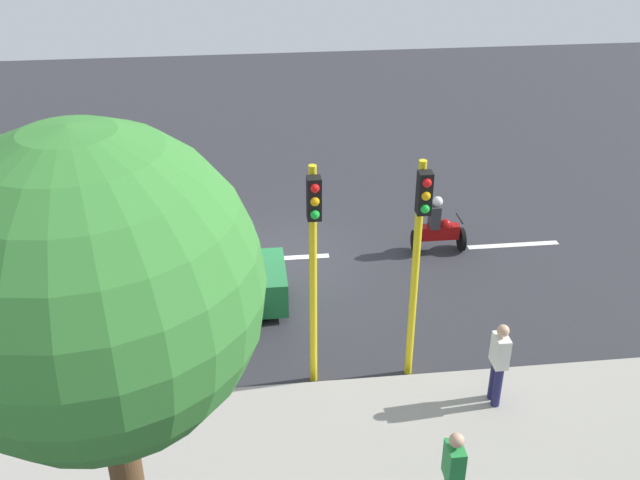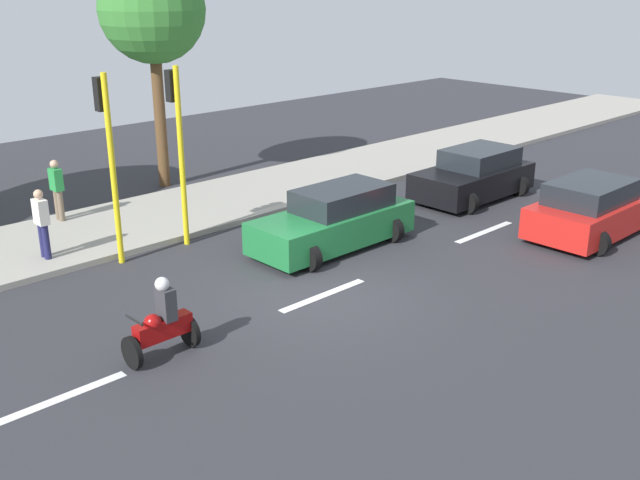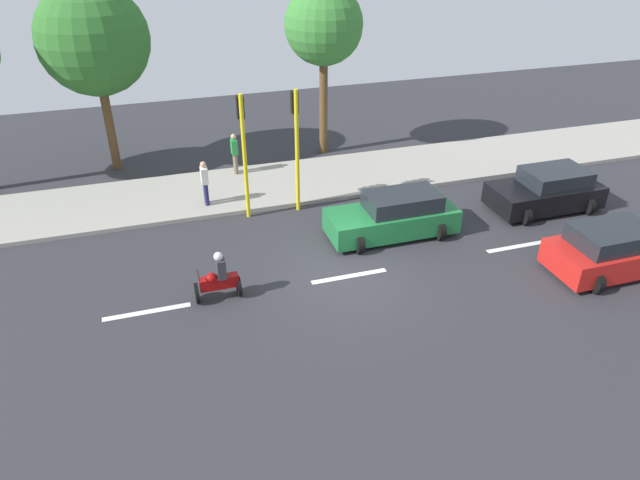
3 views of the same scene
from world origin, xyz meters
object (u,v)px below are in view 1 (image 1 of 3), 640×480
(traffic_light_midblock, at_px, (418,245))
(car_green, at_px, (182,282))
(motorcycle, at_px, (438,229))
(street_tree_north, at_px, (95,294))
(pedestrian_by_tree, at_px, (499,361))
(pedestrian_near_signal, at_px, (453,475))
(traffic_light_corner, at_px, (313,251))

(traffic_light_midblock, bearing_deg, car_green, -122.55)
(motorcycle, distance_m, street_tree_north, 12.60)
(car_green, height_order, pedestrian_by_tree, pedestrian_by_tree)
(pedestrian_by_tree, bearing_deg, traffic_light_midblock, -128.86)
(pedestrian_near_signal, height_order, traffic_light_corner, traffic_light_corner)
(car_green, xyz_separation_m, pedestrian_by_tree, (3.93, 5.80, 0.35))
(car_green, relative_size, traffic_light_corner, 0.98)
(car_green, height_order, pedestrian_near_signal, pedestrian_near_signal)
(motorcycle, bearing_deg, street_tree_north, -32.44)
(pedestrian_near_signal, xyz_separation_m, traffic_light_midblock, (-3.56, 0.21, 1.87))
(traffic_light_midblock, relative_size, street_tree_north, 0.63)
(motorcycle, height_order, traffic_light_corner, traffic_light_corner)
(motorcycle, relative_size, street_tree_north, 0.21)
(pedestrian_by_tree, xyz_separation_m, traffic_light_corner, (-1.07, -3.20, 1.87))
(car_green, xyz_separation_m, traffic_light_corner, (2.86, 2.61, 2.22))
(motorcycle, relative_size, pedestrian_by_tree, 0.91)
(traffic_light_corner, height_order, street_tree_north, street_tree_north)
(street_tree_north, bearing_deg, motorcycle, 147.56)
(pedestrian_by_tree, distance_m, traffic_light_midblock, 2.53)
(car_green, bearing_deg, street_tree_north, 0.01)
(pedestrian_by_tree, relative_size, traffic_light_corner, 0.38)
(pedestrian_near_signal, bearing_deg, traffic_light_midblock, 176.69)
(car_green, distance_m, motorcycle, 6.54)
(pedestrian_near_signal, height_order, pedestrian_by_tree, same)
(car_green, relative_size, traffic_light_midblock, 0.98)
(traffic_light_midblock, distance_m, street_tree_north, 7.21)
(pedestrian_near_signal, xyz_separation_m, traffic_light_corner, (-3.56, -1.66, 1.87))
(pedestrian_near_signal, height_order, traffic_light_midblock, traffic_light_midblock)
(car_green, height_order, traffic_light_corner, traffic_light_corner)
(car_green, height_order, street_tree_north, street_tree_north)
(motorcycle, distance_m, pedestrian_by_tree, 5.88)
(car_green, relative_size, motorcycle, 2.87)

